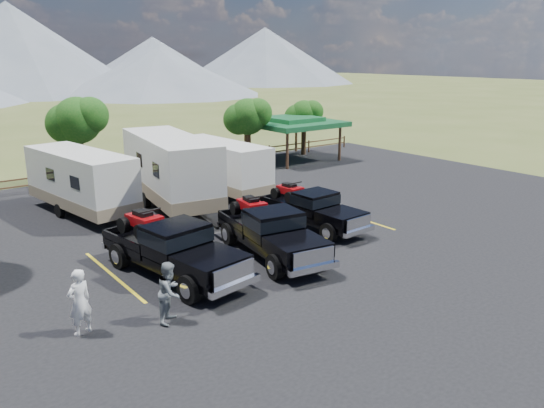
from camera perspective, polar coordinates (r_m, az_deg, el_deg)
ground at (r=19.53m, az=4.54°, el=-7.25°), size 320.00×320.00×0.00m
asphalt_lot at (r=21.68m, az=-0.77°, el=-4.76°), size 44.00×34.00×0.04m
stall_lines at (r=22.43m, az=-2.30°, el=-3.99°), size 12.12×5.50×0.01m
tree_ne_a at (r=37.15m, az=-2.66°, el=9.34°), size 3.11×2.92×4.76m
tree_ne_b at (r=41.65m, az=3.43°, el=9.54°), size 2.77×2.59×4.27m
tree_north at (r=34.06m, az=-20.23°, el=8.42°), size 3.46×3.24×5.25m
rail_fence at (r=35.48m, az=-13.29°, el=3.93°), size 36.12×0.12×1.00m
pavilion at (r=39.65m, az=2.20°, el=8.74°), size 6.20×6.20×3.22m
rig_left at (r=19.04m, az=-10.69°, el=-4.61°), size 3.04×6.71×2.16m
rig_center at (r=20.57m, az=-0.18°, el=-2.87°), size 2.96×6.48×2.09m
rig_right at (r=24.03m, az=4.28°, el=-0.41°), size 2.18×5.70×1.88m
trailer_left at (r=27.40m, az=-19.86°, el=2.26°), size 3.35×8.99×3.11m
trailer_center at (r=27.68m, az=-10.88°, el=3.63°), size 4.00×10.48×3.62m
trailer_right at (r=29.69m, az=-5.55°, el=3.96°), size 2.51×8.52×2.96m
person_a at (r=15.87m, az=-20.00°, el=-9.87°), size 0.80×0.63×1.94m
person_b at (r=15.91m, az=-10.92°, el=-9.27°), size 1.14×1.11×1.85m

